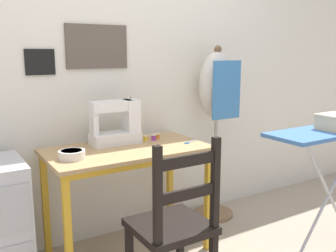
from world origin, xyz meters
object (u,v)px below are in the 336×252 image
(storage_box, at_px, (335,122))
(sewing_machine, at_px, (118,123))
(wooden_chair, at_px, (173,227))
(thread_spool_mid_table, at_px, (154,138))
(thread_spool_far_edge, at_px, (157,136))
(ironing_board, at_px, (334,137))
(fabric_bowl, at_px, (72,154))
(scissors, at_px, (189,142))
(dress_form, at_px, (217,96))
(thread_spool_near_machine, at_px, (146,138))

(storage_box, bearing_deg, sewing_machine, 141.80)
(wooden_chair, bearing_deg, thread_spool_mid_table, 68.33)
(sewing_machine, xyz_separation_m, thread_spool_far_edge, (0.30, -0.03, -0.12))
(ironing_board, bearing_deg, wooden_chair, 175.42)
(thread_spool_far_edge, distance_m, storage_box, 1.19)
(fabric_bowl, height_order, ironing_board, ironing_board)
(fabric_bowl, xyz_separation_m, scissors, (0.82, -0.03, -0.02))
(scissors, relative_size, thread_spool_far_edge, 3.16)
(dress_form, bearing_deg, ironing_board, -73.02)
(scissors, relative_size, thread_spool_mid_table, 3.04)
(fabric_bowl, relative_size, wooden_chair, 0.16)
(sewing_machine, distance_m, dress_form, 0.89)
(sewing_machine, bearing_deg, fabric_bowl, -151.61)
(scissors, relative_size, dress_form, 0.09)
(sewing_machine, relative_size, thread_spool_near_machine, 8.63)
(thread_spool_mid_table, distance_m, dress_form, 0.68)
(scissors, xyz_separation_m, storage_box, (0.69, -0.64, 0.18))
(wooden_chair, height_order, storage_box, storage_box)
(sewing_machine, height_order, scissors, sewing_machine)
(sewing_machine, xyz_separation_m, ironing_board, (1.14, -0.86, -0.07))
(ironing_board, bearing_deg, dress_form, 106.98)
(scissors, distance_m, thread_spool_mid_table, 0.26)
(fabric_bowl, height_order, thread_spool_far_edge, fabric_bowl)
(sewing_machine, xyz_separation_m, fabric_bowl, (-0.39, -0.21, -0.11))
(thread_spool_mid_table, height_order, dress_form, dress_form)
(wooden_chair, xyz_separation_m, dress_form, (0.91, 0.78, 0.57))
(thread_spool_mid_table, relative_size, wooden_chair, 0.05)
(fabric_bowl, distance_m, ironing_board, 1.67)
(scissors, distance_m, ironing_board, 0.95)
(dress_form, distance_m, storage_box, 0.93)
(scissors, xyz_separation_m, thread_spool_near_machine, (-0.24, 0.19, 0.02))
(dress_form, bearing_deg, scissors, -150.18)
(sewing_machine, xyz_separation_m, dress_form, (0.88, 0.02, 0.13))
(thread_spool_mid_table, relative_size, ironing_board, 0.04)
(scissors, distance_m, thread_spool_near_machine, 0.31)
(thread_spool_near_machine, distance_m, ironing_board, 1.26)
(fabric_bowl, relative_size, thread_spool_near_machine, 3.83)
(scissors, bearing_deg, sewing_machine, 151.03)
(thread_spool_far_edge, distance_m, wooden_chair, 0.87)
(dress_form, xyz_separation_m, ironing_board, (0.27, -0.88, -0.20))
(fabric_bowl, relative_size, ironing_board, 0.15)
(scissors, distance_m, storage_box, 0.96)
(sewing_machine, height_order, thread_spool_mid_table, sewing_machine)
(thread_spool_mid_table, height_order, wooden_chair, wooden_chair)
(thread_spool_mid_table, xyz_separation_m, wooden_chair, (-0.28, -0.71, -0.32))
(thread_spool_near_machine, xyz_separation_m, thread_spool_far_edge, (0.11, 0.02, 0.00))
(wooden_chair, distance_m, storage_box, 1.25)
(thread_spool_near_machine, xyz_separation_m, dress_form, (0.68, 0.06, 0.25))
(ironing_board, relative_size, storage_box, 5.01)
(fabric_bowl, distance_m, thread_spool_far_edge, 0.71)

